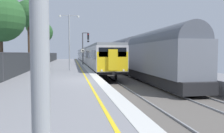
{
  "coord_description": "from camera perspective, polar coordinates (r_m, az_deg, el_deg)",
  "views": [
    {
      "loc": [
        -1.32,
        -14.65,
        1.74
      ],
      "look_at": [
        1.87,
        3.42,
        0.66
      ],
      "focal_mm": 36.43,
      "sensor_mm": 36.0,
      "label": 1
    }
  ],
  "objects": [
    {
      "name": "ground",
      "position": [
        15.36,
        5.08,
        -5.44
      ],
      "size": [
        17.4,
        110.0,
        1.21
      ],
      "color": "gray"
    },
    {
      "name": "commuter_train_at_platform",
      "position": [
        49.31,
        -6.06,
        2.8
      ],
      "size": [
        2.83,
        60.89,
        3.81
      ],
      "color": "#B7B7BC",
      "rests_on": "ground"
    },
    {
      "name": "freight_train_adjacent_track",
      "position": [
        40.73,
        0.47,
        3.15
      ],
      "size": [
        2.6,
        56.01,
        4.72
      ],
      "color": "#232326",
      "rests_on": "ground"
    },
    {
      "name": "signal_gantry",
      "position": [
        35.64,
        -6.92,
        5.51
      ],
      "size": [
        1.1,
        0.24,
        4.93
      ],
      "color": "#47474C",
      "rests_on": "ground"
    },
    {
      "name": "speed_limit_sign",
      "position": [
        33.55,
        -7.35,
        3.01
      ],
      "size": [
        0.59,
        0.08,
        2.4
      ],
      "color": "#59595B",
      "rests_on": "ground"
    },
    {
      "name": "platform_lamp_mid",
      "position": [
        23.18,
        -10.66,
        7.15
      ],
      "size": [
        2.0,
        0.2,
        5.56
      ],
      "color": "#93999E",
      "rests_on": "ground"
    },
    {
      "name": "platform_back_fence",
      "position": [
        15.24,
        -25.72,
        0.03
      ],
      "size": [
        0.07,
        99.0,
        1.8
      ],
      "color": "#282B2D",
      "rests_on": "ground"
    },
    {
      "name": "background_tree_left",
      "position": [
        24.23,
        -26.17,
        10.72
      ],
      "size": [
        4.57,
        4.57,
        7.37
      ],
      "color": "#473323",
      "rests_on": "ground"
    },
    {
      "name": "background_tree_centre",
      "position": [
        31.9,
        -19.94,
        12.04
      ],
      "size": [
        3.5,
        3.5,
        8.57
      ],
      "color": "#473323",
      "rests_on": "ground"
    },
    {
      "name": "background_tree_right",
      "position": [
        50.8,
        -17.29,
        7.97
      ],
      "size": [
        4.48,
        4.48,
        8.38
      ],
      "color": "#473323",
      "rests_on": "ground"
    },
    {
      "name": "background_tree_back",
      "position": [
        44.32,
        -18.63,
        9.37
      ],
      "size": [
        3.41,
        3.41,
        8.38
      ],
      "color": "#473323",
      "rests_on": "ground"
    }
  ]
}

